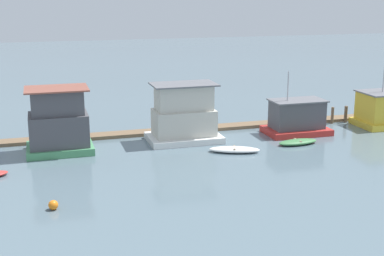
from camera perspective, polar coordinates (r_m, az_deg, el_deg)
name	(u,v)px	position (r m, az deg, el deg)	size (l,w,h in m)	color
ground_plane	(189,141)	(45.98, -0.35, -1.39)	(200.00, 200.00, 0.00)	slate
dock_walkway	(179,130)	(48.95, -1.39, -0.23)	(51.00, 1.62, 0.30)	brown
houseboat_green	(58,123)	(43.56, -14.06, 0.47)	(5.16, 3.88, 5.21)	#4C9360
houseboat_white	(184,116)	(45.49, -0.88, 1.30)	(6.19, 4.03, 4.99)	white
houseboat_red	(297,118)	(48.97, 11.12, 1.02)	(5.65, 3.58, 5.72)	red
houseboat_yellow	(384,110)	(53.99, 19.81, 1.86)	(5.01, 3.97, 6.23)	gold
dinghy_white	(234,150)	(42.86, 4.55, -2.31)	(4.27, 2.65, 0.45)	white
dinghy_green	(298,142)	(45.76, 11.22, -1.47)	(3.63, 1.59, 0.44)	#47844C
mooring_post_far_right	(332,115)	(53.68, 14.75, 1.32)	(0.28, 0.28, 1.62)	brown
mooring_post_near_right	(346,114)	(54.44, 16.08, 1.42)	(0.31, 0.31, 1.63)	brown
buoy_orange	(53,205)	(32.82, -14.58, -7.95)	(0.58, 0.58, 0.58)	orange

